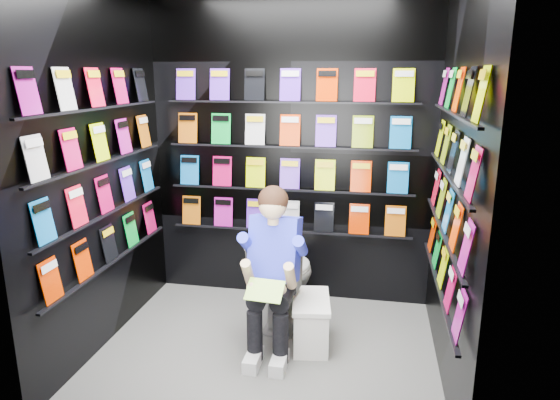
# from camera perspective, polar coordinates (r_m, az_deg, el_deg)

# --- Properties ---
(floor) EXTENTS (2.40, 2.40, 0.00)m
(floor) POSITION_cam_1_polar(r_m,az_deg,el_deg) (3.77, -1.56, -16.93)
(floor) COLOR #5C5B59
(floor) RESTS_ON ground
(wall_back) EXTENTS (2.40, 0.04, 2.60)m
(wall_back) POSITION_cam_1_polar(r_m,az_deg,el_deg) (4.25, 1.21, 5.48)
(wall_back) COLOR black
(wall_back) RESTS_ON floor
(wall_front) EXTENTS (2.40, 0.04, 2.60)m
(wall_front) POSITION_cam_1_polar(r_m,az_deg,el_deg) (2.35, -7.00, -2.00)
(wall_front) COLOR black
(wall_front) RESTS_ON floor
(wall_left) EXTENTS (0.04, 2.00, 2.60)m
(wall_left) POSITION_cam_1_polar(r_m,az_deg,el_deg) (3.73, -20.05, 3.35)
(wall_left) COLOR black
(wall_left) RESTS_ON floor
(wall_right) EXTENTS (0.04, 2.00, 2.60)m
(wall_right) POSITION_cam_1_polar(r_m,az_deg,el_deg) (3.25, 19.43, 1.87)
(wall_right) COLOR black
(wall_right) RESTS_ON floor
(comics_back) EXTENTS (2.10, 0.06, 1.37)m
(comics_back) POSITION_cam_1_polar(r_m,az_deg,el_deg) (4.22, 1.14, 5.48)
(comics_back) COLOR #BA0B4F
(comics_back) RESTS_ON wall_back
(comics_left) EXTENTS (0.06, 1.70, 1.37)m
(comics_left) POSITION_cam_1_polar(r_m,az_deg,el_deg) (3.71, -19.66, 3.42)
(comics_left) COLOR #BA0B4F
(comics_left) RESTS_ON wall_left
(comics_right) EXTENTS (0.06, 1.70, 1.37)m
(comics_right) POSITION_cam_1_polar(r_m,az_deg,el_deg) (3.24, 18.92, 1.98)
(comics_right) COLOR #BA0B4F
(comics_right) RESTS_ON wall_right
(toilet) EXTENTS (0.48, 0.78, 0.73)m
(toilet) POSITION_cam_1_polar(r_m,az_deg,el_deg) (4.04, 0.54, -8.79)
(toilet) COLOR white
(toilet) RESTS_ON floor
(longbox) EXTENTS (0.30, 0.47, 0.33)m
(longbox) POSITION_cam_1_polar(r_m,az_deg,el_deg) (3.78, 3.53, -13.95)
(longbox) COLOR white
(longbox) RESTS_ON floor
(longbox_lid) EXTENTS (0.33, 0.50, 0.03)m
(longbox_lid) POSITION_cam_1_polar(r_m,az_deg,el_deg) (3.70, 3.58, -11.46)
(longbox_lid) COLOR white
(longbox_lid) RESTS_ON longbox
(reader) EXTENTS (0.53, 0.73, 1.27)m
(reader) POSITION_cam_1_polar(r_m,az_deg,el_deg) (3.56, -0.55, -5.68)
(reader) COLOR #323BEF
(reader) RESTS_ON toilet
(held_comic) EXTENTS (0.26, 0.17, 0.10)m
(held_comic) POSITION_cam_1_polar(r_m,az_deg,el_deg) (3.30, -1.76, -10.29)
(held_comic) COLOR green
(held_comic) RESTS_ON reader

